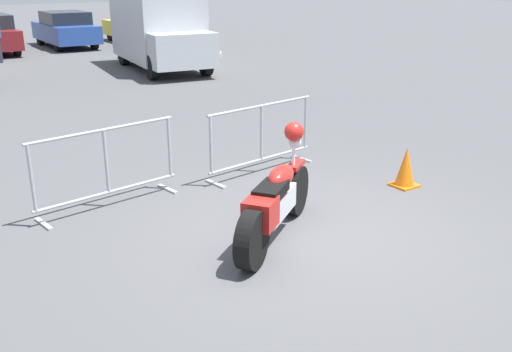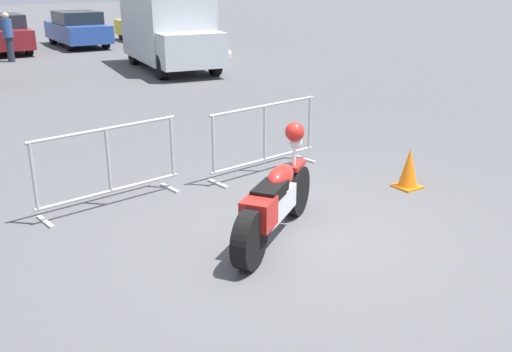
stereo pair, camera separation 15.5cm
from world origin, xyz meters
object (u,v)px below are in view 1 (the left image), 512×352
at_px(crowd_barrier_near, 107,167).
at_px(traffic_cone, 406,167).
at_px(crowd_barrier_far, 261,138).
at_px(parked_car_blue, 65,29).
at_px(parked_car_yellow, 135,26).
at_px(motorcycle, 276,200).
at_px(delivery_van, 159,30).

relative_size(crowd_barrier_near, traffic_cone, 3.47).
bearing_deg(crowd_barrier_far, traffic_cone, -52.20).
relative_size(crowd_barrier_near, parked_car_blue, 0.47).
bearing_deg(crowd_barrier_far, parked_car_yellow, 72.15).
xyz_separation_m(crowd_barrier_far, traffic_cone, (1.34, -1.72, -0.26)).
height_order(motorcycle, crowd_barrier_far, motorcycle).
relative_size(crowd_barrier_far, parked_car_blue, 0.47).
xyz_separation_m(delivery_van, parked_car_yellow, (2.53, 7.74, -0.54)).
bearing_deg(delivery_van, traffic_cone, -0.85).
height_order(parked_car_blue, traffic_cone, parked_car_blue).
distance_m(crowd_barrier_far, delivery_van, 10.79).
bearing_deg(parked_car_yellow, parked_car_blue, 91.06).
xyz_separation_m(crowd_barrier_near, parked_car_yellow, (8.27, 18.00, 0.15)).
bearing_deg(crowd_barrier_far, delivery_van, 72.35).
bearing_deg(crowd_barrier_near, motorcycle, -58.64).
distance_m(parked_car_blue, parked_car_yellow, 3.15).
xyz_separation_m(motorcycle, traffic_cone, (2.58, 0.31, -0.18)).
height_order(crowd_barrier_far, delivery_van, delivery_van).
bearing_deg(motorcycle, parked_car_blue, 44.36).
height_order(parked_car_blue, parked_car_yellow, parked_car_blue).
bearing_deg(motorcycle, crowd_barrier_near, 86.67).
distance_m(motorcycle, parked_car_yellow, 21.23).
bearing_deg(traffic_cone, parked_car_yellow, 77.27).
xyz_separation_m(motorcycle, crowd_barrier_far, (1.24, 2.03, 0.08)).
relative_size(delivery_van, parked_car_blue, 1.20).
relative_size(delivery_van, traffic_cone, 8.86).
distance_m(motorcycle, crowd_barrier_near, 2.38).
bearing_deg(crowd_barrier_near, parked_car_yellow, 65.32).
bearing_deg(parked_car_yellow, traffic_cone, 168.75).
distance_m(motorcycle, delivery_van, 13.11).
bearing_deg(parked_car_blue, crowd_barrier_near, 165.63).
bearing_deg(motorcycle, parked_car_yellow, 35.96).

